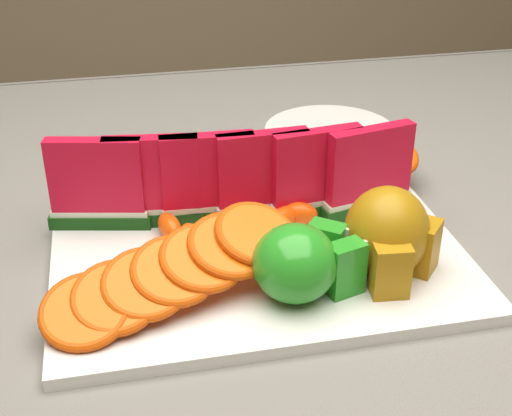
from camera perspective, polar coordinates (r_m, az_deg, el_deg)
table at (r=0.83m, az=-6.52°, el=-7.83°), size 1.40×0.90×0.75m
tablecloth at (r=0.79m, az=-6.77°, el=-4.21°), size 1.53×1.03×0.20m
platter at (r=0.71m, az=0.11°, el=-3.64°), size 0.40×0.30×0.01m
apple_cluster at (r=0.63m, az=3.71°, el=-4.36°), size 0.11×0.09×0.07m
pear_cluster at (r=0.67m, az=10.60°, el=-2.16°), size 0.10×0.10×0.09m
side_plate at (r=0.99m, az=5.96°, el=6.06°), size 0.22×0.22×0.01m
watermelon_row at (r=0.73m, az=-1.66°, el=2.28°), size 0.39×0.07×0.10m
orange_fan_front at (r=0.63m, az=-6.53°, el=-4.98°), size 0.26×0.15×0.06m
orange_fan_back at (r=0.81m, az=0.38°, el=3.05°), size 0.39×0.12×0.05m
tangerine_segments at (r=0.72m, az=-1.40°, el=-1.44°), size 0.17×0.07×0.03m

